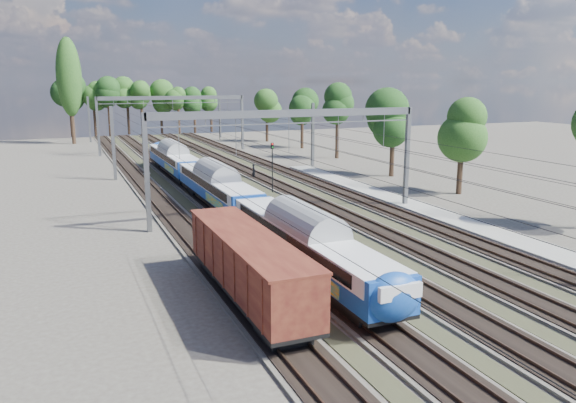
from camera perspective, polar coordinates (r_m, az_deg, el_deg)
name	(u,v)px	position (r m, az deg, el deg)	size (l,w,h in m)	color
track_bed	(236,187)	(60.88, -5.34, 1.52)	(21.00, 130.00, 0.34)	#47423A
platform	(486,231)	(45.11, 19.43, -2.82)	(3.00, 70.00, 0.30)	gray
catenary	(218,123)	(67.50, -7.13, 7.91)	(25.65, 130.00, 9.00)	slate
tree_belt	(190,95)	(106.44, -9.94, 10.59)	(40.53, 100.38, 11.97)	black
poplar	(69,78)	(110.27, -21.36, 11.64)	(4.40, 4.40, 19.04)	black
emu_train	(217,182)	(50.61, -7.19, 1.96)	(2.78, 58.90, 4.07)	black
freight_boxcar	(248,264)	(28.86, -4.09, -6.31)	(2.80, 13.49, 3.48)	black
worker	(254,171)	(66.34, -3.49, 3.09)	(0.62, 0.41, 1.71)	black
signal_near	(272,161)	(57.20, -1.60, 4.10)	(0.37, 0.34, 5.17)	black
signal_far	(219,122)	(111.11, -6.99, 8.07)	(0.37, 0.34, 5.67)	black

